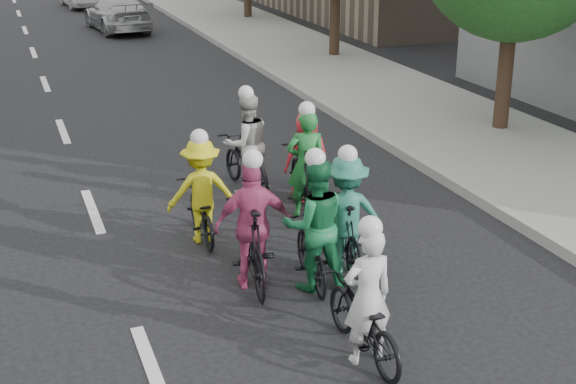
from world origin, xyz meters
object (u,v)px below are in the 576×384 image
cyclist_0 (364,313)px  cyclist_6 (246,154)px  cyclist_5 (305,175)px  cyclist_2 (201,199)px  cyclist_1 (313,234)px  cyclist_7 (344,222)px  cyclist_4 (306,166)px  follow_car_lead (118,14)px  cyclist_3 (252,235)px

cyclist_0 → cyclist_6: size_ratio=0.91×
cyclist_5 → cyclist_2: bearing=24.7°
cyclist_0 → cyclist_1: 1.81m
cyclist_1 → cyclist_7: bearing=-143.8°
cyclist_4 → cyclist_7: cyclist_7 is taller
cyclist_2 → cyclist_4: 2.31m
cyclist_6 → cyclist_5: bearing=105.6°
cyclist_0 → cyclist_7: bearing=-110.0°
cyclist_1 → follow_car_lead: size_ratio=0.43×
follow_car_lead → cyclist_0: bearing=81.9°
cyclist_6 → follow_car_lead: cyclist_6 is taller
cyclist_1 → cyclist_3: 0.78m
cyclist_2 → cyclist_4: bearing=-150.0°
cyclist_2 → cyclist_4: (2.05, 1.05, -0.06)m
cyclist_1 → cyclist_4: (1.08, 3.03, -0.15)m
cyclist_3 → cyclist_5: cyclist_5 is taller
cyclist_2 → cyclist_7: bearing=135.8°
cyclist_3 → cyclist_6: cyclist_6 is taller
cyclist_7 → follow_car_lead: (0.41, 21.97, -0.05)m
cyclist_3 → cyclist_6: size_ratio=1.04×
cyclist_5 → follow_car_lead: bearing=-78.7°
cyclist_2 → cyclist_3: size_ratio=0.88×
cyclist_3 → follow_car_lead: size_ratio=0.44×
cyclist_0 → cyclist_3: bearing=-76.1°
cyclist_4 → cyclist_5: bearing=72.5°
cyclist_7 → follow_car_lead: size_ratio=0.40×
cyclist_7 → follow_car_lead: bearing=-84.4°
cyclist_0 → cyclist_6: bearing=-95.7°
cyclist_4 → follow_car_lead: cyclist_4 is taller
cyclist_0 → cyclist_7: (0.70, 2.11, 0.14)m
cyclist_5 → cyclist_6: bearing=-56.2°
cyclist_0 → follow_car_lead: 24.11m
cyclist_4 → follow_car_lead: size_ratio=0.38×
cyclist_2 → follow_car_lead: bearing=-92.7°
cyclist_0 → cyclist_7: cyclist_7 is taller
cyclist_3 → cyclist_7: cyclist_3 is taller
cyclist_0 → cyclist_7: 2.23m
cyclist_1 → cyclist_0: bearing=93.6°
cyclist_0 → cyclist_2: bearing=-79.0°
follow_car_lead → cyclist_4: bearing=84.8°
cyclist_3 → cyclist_2: bearing=-72.8°
cyclist_2 → follow_car_lead: cyclist_2 is taller
cyclist_1 → follow_car_lead: 22.30m
cyclist_7 → cyclist_5: bearing=-89.8°
cyclist_2 → follow_car_lead: 20.40m
cyclist_1 → cyclist_6: (0.26, 3.73, -0.06)m
cyclist_3 → cyclist_5: 2.56m
cyclist_3 → cyclist_5: bearing=-118.2°
cyclist_2 → cyclist_5: 1.83m
cyclist_1 → cyclist_4: cyclist_1 is taller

